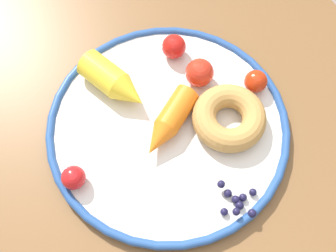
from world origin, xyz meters
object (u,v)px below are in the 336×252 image
(carrot_yellow, at_px, (114,82))
(tomato_far, at_px, (200,73))
(plate, at_px, (168,127))
(carrot_orange, at_px, (169,122))
(donut, at_px, (229,118))
(tomato_extra, at_px, (74,178))
(dining_table, at_px, (158,178))
(tomato_near, at_px, (256,81))
(blueberry_pile, at_px, (237,201))
(tomato_mid, at_px, (174,47))

(carrot_yellow, bearing_deg, tomato_far, -111.41)
(plate, bearing_deg, carrot_orange, -177.72)
(donut, relative_size, tomato_extra, 3.21)
(carrot_orange, relative_size, tomato_far, 2.65)
(plate, height_order, tomato_extra, tomato_extra)
(dining_table, distance_m, plate, 0.11)
(tomato_near, height_order, tomato_far, tomato_far)
(plate, relative_size, tomato_extra, 10.71)
(blueberry_pile, xyz_separation_m, tomato_extra, (0.13, 0.17, 0.01))
(carrot_orange, height_order, donut, carrot_orange)
(blueberry_pile, height_order, tomato_near, tomato_near)
(carrot_yellow, xyz_separation_m, tomato_extra, (-0.10, 0.11, -0.01))
(carrot_yellow, height_order, tomato_near, carrot_yellow)
(carrot_yellow, relative_size, tomato_near, 3.44)
(blueberry_pile, xyz_separation_m, tomato_mid, (0.25, -0.04, 0.01))
(dining_table, relative_size, donut, 10.76)
(tomato_far, bearing_deg, tomato_extra, 103.98)
(dining_table, distance_m, carrot_yellow, 0.18)
(dining_table, relative_size, tomato_far, 26.71)
(tomato_near, bearing_deg, carrot_orange, 88.62)
(carrot_yellow, height_order, tomato_far, carrot_yellow)
(carrot_yellow, bearing_deg, tomato_near, -117.85)
(plate, height_order, donut, donut)
(blueberry_pile, relative_size, tomato_extra, 1.90)
(carrot_yellow, height_order, tomato_extra, carrot_yellow)
(plate, relative_size, tomato_near, 10.29)
(donut, height_order, tomato_near, same)
(blueberry_pile, bearing_deg, plate, 9.87)
(tomato_near, relative_size, tomato_far, 0.80)
(carrot_yellow, bearing_deg, dining_table, -177.53)
(blueberry_pile, relative_size, tomato_mid, 1.67)
(tomato_far, distance_m, tomato_extra, 0.24)
(dining_table, bearing_deg, tomato_mid, -37.54)
(plate, distance_m, tomato_mid, 0.13)
(plate, height_order, blueberry_pile, blueberry_pile)
(tomato_far, bearing_deg, plate, 119.78)
(tomato_far, bearing_deg, tomato_mid, 8.71)
(donut, bearing_deg, dining_table, 85.45)
(tomato_far, relative_size, tomato_extra, 1.29)
(blueberry_pile, relative_size, tomato_near, 1.83)
(tomato_mid, distance_m, tomato_far, 0.06)
(tomato_extra, bearing_deg, plate, -85.37)
(donut, bearing_deg, plate, 64.09)
(plate, relative_size, tomato_mid, 9.39)
(carrot_orange, bearing_deg, tomato_near, -91.38)
(carrot_yellow, xyz_separation_m, donut, (-0.13, -0.12, -0.00))
(donut, relative_size, tomato_far, 2.48)
(donut, xyz_separation_m, tomato_mid, (0.14, 0.01, 0.00))
(plate, height_order, tomato_far, tomato_far)
(donut, height_order, tomato_extra, donut)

